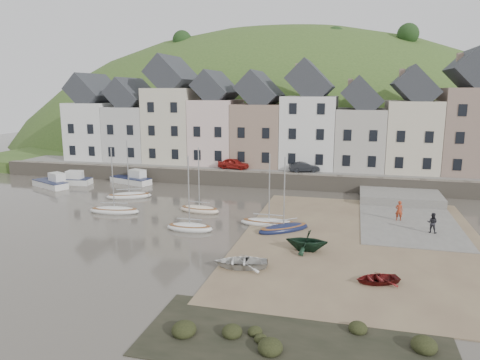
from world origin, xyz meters
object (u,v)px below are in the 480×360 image
(car_right, at_px, (304,167))
(rowboat_red, at_px, (377,279))
(rowboat_white, at_px, (241,262))
(car_left, at_px, (234,164))
(person_red, at_px, (399,211))
(person_dark, at_px, (432,223))
(sailboat_0, at_px, (129,195))
(rowboat_green, at_px, (307,240))

(car_right, bearing_deg, rowboat_red, 177.65)
(rowboat_white, bearing_deg, car_right, 166.03)
(car_left, bearing_deg, person_red, -119.82)
(rowboat_white, distance_m, person_dark, 16.65)
(sailboat_0, height_order, rowboat_white, sailboat_0)
(rowboat_green, xyz_separation_m, person_dark, (9.19, 6.41, 0.10))
(sailboat_0, distance_m, rowboat_green, 23.07)
(sailboat_0, distance_m, person_red, 27.02)
(sailboat_0, height_order, car_left, sailboat_0)
(person_dark, bearing_deg, car_left, -20.78)
(person_red, distance_m, person_dark, 3.72)
(sailboat_0, xyz_separation_m, rowboat_white, (16.23, -15.58, 0.15))
(rowboat_red, bearing_deg, person_dark, 135.32)
(rowboat_white, distance_m, rowboat_green, 5.54)
(sailboat_0, bearing_deg, car_right, 33.21)
(car_left, bearing_deg, rowboat_red, -143.14)
(sailboat_0, relative_size, car_left, 1.63)
(car_left, height_order, car_right, car_left)
(rowboat_green, bearing_deg, car_left, -153.55)
(rowboat_red, relative_size, car_right, 0.72)
(sailboat_0, bearing_deg, person_red, -4.57)
(car_right, bearing_deg, car_left, 72.52)
(rowboat_white, relative_size, car_left, 0.88)
(person_dark, bearing_deg, rowboat_white, 56.50)
(rowboat_red, bearing_deg, rowboat_white, -113.84)
(person_red, height_order, person_dark, person_red)
(sailboat_0, bearing_deg, car_left, 53.23)
(person_dark, relative_size, car_right, 0.45)
(rowboat_red, relative_size, car_left, 0.67)
(rowboat_white, xyz_separation_m, person_red, (10.70, 13.43, 0.58))
(sailboat_0, relative_size, person_red, 3.61)
(car_left, xyz_separation_m, car_right, (8.80, 0.00, -0.07))
(person_red, relative_size, car_left, 0.45)
(person_red, bearing_deg, sailboat_0, -7.48)
(person_dark, distance_m, car_left, 26.47)
(rowboat_green, height_order, person_dark, person_dark)
(rowboat_green, bearing_deg, person_red, 143.02)
(car_left, relative_size, car_right, 1.08)
(person_dark, bearing_deg, car_right, -36.39)
(sailboat_0, relative_size, car_right, 1.76)
(person_red, height_order, car_left, car_left)
(person_dark, height_order, car_right, car_right)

